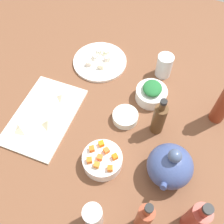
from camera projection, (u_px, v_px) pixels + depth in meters
The scene contains 30 objects.
tabletop at pixel (112, 121), 104.27cm from camera, with size 190.00×190.00×3.00cm, color brown.
cutting_board at pixel (44, 116), 103.16cm from camera, with size 34.93×22.56×1.00cm, color white.
plate_tofu at pixel (100, 62), 119.01cm from camera, with size 24.47×24.47×1.20cm, color white.
bowl_greens at pixel (151, 94), 106.38cm from camera, with size 12.81×12.81×5.18cm, color white.
bowl_carrots at pixel (102, 160), 90.85cm from camera, with size 14.04×14.04×5.01cm, color white.
bowl_small_side at pixel (125, 117), 101.47cm from camera, with size 10.05×10.05×3.42cm, color white.
teapot at pixel (170, 166), 85.33cm from camera, with size 17.11×15.34×16.88cm.
bottle_1 at pixel (159, 119), 94.05cm from camera, with size 4.84×4.84×18.78cm.
bottle_2 at pixel (144, 219), 73.63cm from camera, with size 4.53×4.53×23.07cm.
bottle_3 at pixel (196, 218), 74.96cm from camera, with size 5.72×5.72×20.21cm.
drinking_glass_0 at pixel (164, 66), 111.41cm from camera, with size 6.85×6.85×10.47cm, color white.
drinking_glass_1 at pixel (93, 216), 77.75cm from camera, with size 5.93×5.93×11.37cm, color white.
carrot_cube_0 at pixel (106, 151), 89.15cm from camera, with size 1.80×1.80×1.80cm, color orange.
carrot_cube_1 at pixel (115, 157), 87.93cm from camera, with size 1.80×1.80×1.80cm, color orange.
carrot_cube_2 at pixel (89, 160), 87.25cm from camera, with size 1.80×1.80×1.80cm, color orange.
carrot_cube_3 at pixel (100, 157), 87.81cm from camera, with size 1.80×1.80×1.80cm, color orange.
carrot_cube_4 at pixel (97, 165), 86.32cm from camera, with size 1.80×1.80×1.80cm, color orange.
carrot_cube_5 at pixel (110, 168), 85.68cm from camera, with size 1.80×1.80×1.80cm, color orange.
carrot_cube_6 at pixel (92, 149), 89.49cm from camera, with size 1.80×1.80×1.80cm, color orange.
carrot_cube_7 at pixel (101, 144), 90.56cm from camera, with size 1.80×1.80×1.80cm, color orange.
chopped_greens_mound at pixel (152, 88), 102.95cm from camera, with size 8.61×7.66×3.00cm, color #236D34.
tofu_cube_0 at pixel (101, 66), 115.27cm from camera, with size 2.20×2.20×2.20cm, color #FAF0CA.
tofu_cube_1 at pixel (89, 63), 116.19cm from camera, with size 2.20×2.20×2.20cm, color silver.
tofu_cube_2 at pixel (106, 52), 119.87cm from camera, with size 2.20×2.20×2.20cm, color #E7F1CA.
tofu_cube_3 at pixel (95, 57), 118.36cm from camera, with size 2.20×2.20×2.20cm, color white.
tofu_cube_4 at pixel (99, 51), 120.16cm from camera, with size 2.20×2.20×2.20cm, color white.
tofu_cube_5 at pixel (107, 58), 117.76cm from camera, with size 2.20×2.20×2.20cm, color silver.
dumpling_0 at pixel (48, 123), 99.15cm from camera, with size 4.55×4.44×2.91cm, color beige.
dumpling_1 at pixel (62, 96), 106.45cm from camera, with size 4.07×3.97×2.10cm, color beige.
dumpling_2 at pixel (20, 128), 98.06cm from camera, with size 4.58×4.25×2.54cm, color beige.
Camera 1 is at (48.93, 21.73, 91.05)cm, focal length 41.54 mm.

